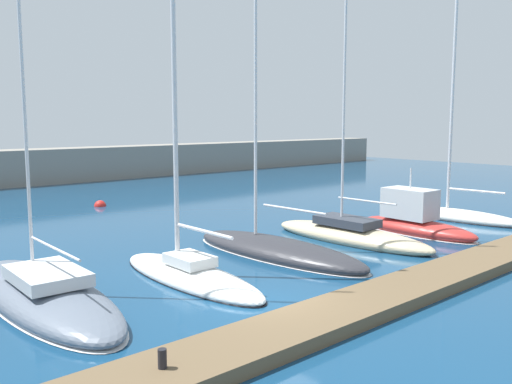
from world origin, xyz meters
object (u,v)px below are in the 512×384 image
at_px(mooring_buoy_red, 100,206).
at_px(dock_bollard, 162,359).
at_px(sailboat_slate_fourth, 44,294).
at_px(sailboat_ivory_ninth, 456,213).
at_px(sailboat_sand_seventh, 350,234).
at_px(sailboat_charcoal_sixth, 276,249).
at_px(sailboat_white_fifth, 189,271).
at_px(motorboat_red_eighth, 414,221).

relative_size(mooring_buoy_red, dock_bollard, 1.83).
bearing_deg(sailboat_slate_fourth, sailboat_ivory_ninth, -91.32).
bearing_deg(sailboat_sand_seventh, dock_bollard, 112.89).
distance_m(mooring_buoy_red, dock_bollard, 26.81).
bearing_deg(sailboat_charcoal_sixth, sailboat_ivory_ninth, -95.99).
distance_m(sailboat_slate_fourth, sailboat_white_fifth, 5.04).
bearing_deg(sailboat_sand_seventh, sailboat_white_fifth, 90.27).
height_order(sailboat_sand_seventh, motorboat_red_eighth, sailboat_sand_seventh).
distance_m(sailboat_sand_seventh, dock_bollard, 16.04).
xyz_separation_m(sailboat_charcoal_sixth, sailboat_sand_seventh, (4.62, -0.31, 0.07)).
distance_m(sailboat_white_fifth, dock_bollard, 8.11).
relative_size(sailboat_slate_fourth, sailboat_charcoal_sixth, 1.01).
height_order(sailboat_sand_seventh, mooring_buoy_red, sailboat_sand_seventh).
relative_size(sailboat_charcoal_sixth, sailboat_sand_seventh, 1.23).
xyz_separation_m(sailboat_slate_fourth, sailboat_ivory_ninth, (23.71, -1.38, 0.14)).
bearing_deg(sailboat_ivory_ninth, motorboat_red_eighth, 92.35).
bearing_deg(sailboat_ivory_ninth, dock_bollard, 101.03).
xyz_separation_m(motorboat_red_eighth, dock_bollard, (-18.59, -5.46, -0.05)).
bearing_deg(dock_bollard, mooring_buoy_red, 66.70).
relative_size(sailboat_slate_fourth, sailboat_white_fifth, 1.24).
height_order(sailboat_ivory_ninth, dock_bollard, sailboat_ivory_ninth).
bearing_deg(sailboat_charcoal_sixth, sailboat_sand_seventh, -96.26).
relative_size(sailboat_sand_seventh, motorboat_red_eighth, 2.28).
xyz_separation_m(sailboat_ivory_ninth, mooring_buoy_red, (-13.29, 18.66, -0.42)).
relative_size(sailboat_ivory_ninth, mooring_buoy_red, 21.15).
xyz_separation_m(sailboat_white_fifth, dock_bollard, (-5.11, -6.29, 0.29)).
xyz_separation_m(sailboat_sand_seventh, mooring_buoy_red, (-4.06, 18.11, -0.35)).
relative_size(sailboat_white_fifth, motorboat_red_eighth, 2.28).
distance_m(sailboat_white_fifth, sailboat_charcoal_sixth, 4.95).
relative_size(sailboat_white_fifth, sailboat_ivory_ninth, 0.92).
bearing_deg(sailboat_white_fifth, sailboat_ivory_ninth, -90.32).
distance_m(sailboat_white_fifth, motorboat_red_eighth, 13.51).
bearing_deg(motorboat_red_eighth, mooring_buoy_red, 24.73).
bearing_deg(sailboat_white_fifth, motorboat_red_eighth, -92.81).
bearing_deg(motorboat_red_eighth, dock_bollard, 108.45).
xyz_separation_m(sailboat_charcoal_sixth, mooring_buoy_red, (0.57, 17.80, -0.29)).
height_order(sailboat_white_fifth, sailboat_sand_seventh, sailboat_sand_seventh).
bearing_deg(sailboat_sand_seventh, sailboat_slate_fourth, 85.65).
relative_size(sailboat_slate_fourth, motorboat_red_eighth, 2.84).
distance_m(sailboat_slate_fourth, sailboat_charcoal_sixth, 9.86).
relative_size(sailboat_slate_fourth, sailboat_ivory_ninth, 1.14).
xyz_separation_m(motorboat_red_eighth, sailboat_ivory_ninth, (5.30, 0.49, -0.24)).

